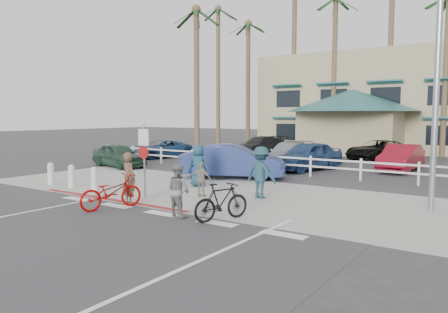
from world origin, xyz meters
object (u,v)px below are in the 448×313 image
Objects in this scene: car_white_sedan at (233,161)px; car_red_compact at (119,155)px; bike_black at (222,202)px; bike_red at (111,192)px; sign_post at (144,157)px.

car_white_sedan is 1.23× the size of car_red_compact.
bike_black is 0.37× the size of car_white_sedan.
car_red_compact reaches higher than bike_red.
sign_post is 9.74m from car_red_compact.
bike_red is at bearing -121.23° from car_red_compact.
sign_post reaches higher than car_white_sedan.
car_red_compact is at bearing -9.67° from bike_black.
bike_red is 3.76m from bike_black.
bike_black is at bearing -172.98° from car_white_sedan.
car_white_sedan is at bearing 90.35° from sign_post.
bike_red is 1.15× the size of bike_black.
sign_post reaches higher than car_red_compact.
sign_post is 2.24m from bike_red.
bike_red is 0.42× the size of car_white_sedan.
bike_black is 0.45× the size of car_red_compact.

